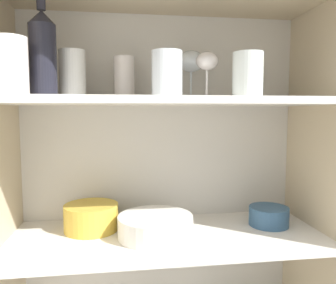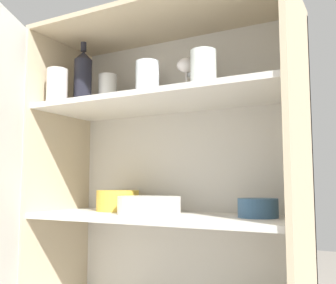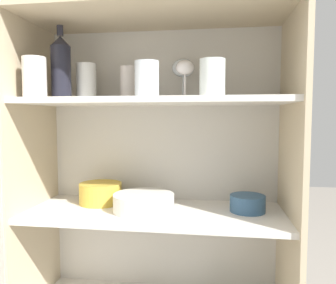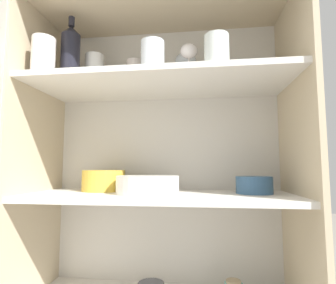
{
  "view_description": "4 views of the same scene",
  "coord_description": "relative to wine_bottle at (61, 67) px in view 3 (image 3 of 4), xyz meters",
  "views": [
    {
      "loc": [
        -0.13,
        -0.78,
        1.05
      ],
      "look_at": [
        -0.0,
        0.18,
        0.96
      ],
      "focal_mm": 35.0,
      "sensor_mm": 36.0,
      "label": 1
    },
    {
      "loc": [
        0.68,
        -1.04,
        0.79
      ],
      "look_at": [
        0.01,
        0.21,
        0.94
      ],
      "focal_mm": 42.0,
      "sensor_mm": 36.0,
      "label": 2
    },
    {
      "loc": [
        0.22,
        -0.99,
        1.03
      ],
      "look_at": [
        0.04,
        0.22,
        0.93
      ],
      "focal_mm": 35.0,
      "sensor_mm": 36.0,
      "label": 3
    },
    {
      "loc": [
        0.15,
        -0.76,
        0.78
      ],
      "look_at": [
        0.03,
        0.19,
        0.87
      ],
      "focal_mm": 28.0,
      "sensor_mm": 36.0,
      "label": 4
    }
  ],
  "objects": [
    {
      "name": "wine_glass_1",
      "position": [
        0.43,
        0.14,
        0.0
      ],
      "size": [
        0.09,
        0.09,
        0.16
      ],
      "color": "white",
      "rests_on": "shelf_board_upper"
    },
    {
      "name": "tumbler_glass_1",
      "position": [
        0.55,
        -0.06,
        -0.06
      ],
      "size": [
        0.08,
        0.08,
        0.12
      ],
      "color": "white",
      "rests_on": "shelf_board_upper"
    },
    {
      "name": "cupboard_top_panel",
      "position": [
        0.34,
        0.03,
        0.18
      ],
      "size": [
        0.97,
        0.39,
        0.02
      ],
      "primitive_type": "cube",
      "color": "#CCB793",
      "rests_on": "cupboard_side_left"
    },
    {
      "name": "tumbler_glass_3",
      "position": [
        0.06,
        0.08,
        -0.05
      ],
      "size": [
        0.08,
        0.08,
        0.14
      ],
      "color": "white",
      "rests_on": "shelf_board_upper"
    },
    {
      "name": "serving_bowl_small",
      "position": [
        0.68,
        0.06,
        -0.49
      ],
      "size": [
        0.13,
        0.13,
        0.06
      ],
      "color": "#33567A",
      "rests_on": "shelf_board_middle"
    },
    {
      "name": "shelf_board_upper",
      "position": [
        0.34,
        0.03,
        -0.13
      ],
      "size": [
        0.94,
        0.35,
        0.02
      ],
      "primitive_type": "cube",
      "color": "silver"
    },
    {
      "name": "shelf_board_middle",
      "position": [
        0.34,
        0.03,
        -0.54
      ],
      "size": [
        0.94,
        0.35,
        0.02
      ],
      "primitive_type": "cube",
      "color": "silver"
    },
    {
      "name": "mixing_bowl_large",
      "position": [
        0.11,
        0.1,
        -0.48
      ],
      "size": [
        0.17,
        0.17,
        0.08
      ],
      "color": "gold",
      "rests_on": "shelf_board_middle"
    },
    {
      "name": "tumbler_glass_4",
      "position": [
        0.22,
        0.14,
        -0.05
      ],
      "size": [
        0.07,
        0.07,
        0.13
      ],
      "color": "silver",
      "rests_on": "shelf_board_upper"
    },
    {
      "name": "cupboard_side_left",
      "position": [
        -0.14,
        0.03,
        -0.52
      ],
      "size": [
        0.02,
        0.39,
        1.38
      ],
      "primitive_type": "cube",
      "color": "#CCB793",
      "rests_on": "ground_plane"
    },
    {
      "name": "wine_bottle",
      "position": [
        0.0,
        0.0,
        0.0
      ],
      "size": [
        0.07,
        0.07,
        0.26
      ],
      "color": "black",
      "rests_on": "shelf_board_upper"
    },
    {
      "name": "cupboard_side_right",
      "position": [
        0.82,
        0.03,
        -0.52
      ],
      "size": [
        0.02,
        0.39,
        1.38
      ],
      "primitive_type": "cube",
      "color": "#CCB793",
      "rests_on": "ground_plane"
    },
    {
      "name": "wine_glass_0",
      "position": [
        0.45,
        0.01,
        -0.02
      ],
      "size": [
        0.07,
        0.07,
        0.13
      ],
      "color": "silver",
      "rests_on": "shelf_board_upper"
    },
    {
      "name": "tumbler_glass_2",
      "position": [
        0.33,
        -0.04,
        -0.05
      ],
      "size": [
        0.08,
        0.08,
        0.12
      ],
      "color": "white",
      "rests_on": "shelf_board_upper"
    },
    {
      "name": "plate_stack_white",
      "position": [
        0.3,
        0.02,
        -0.49
      ],
      "size": [
        0.22,
        0.22,
        0.06
      ],
      "color": "white",
      "rests_on": "shelf_board_middle"
    },
    {
      "name": "tumbler_glass_0",
      "position": [
        -0.06,
        -0.08,
        -0.05
      ],
      "size": [
        0.08,
        0.08,
        0.14
      ],
      "color": "silver",
      "rests_on": "shelf_board_upper"
    },
    {
      "name": "cupboard_back_panel",
      "position": [
        0.34,
        0.21,
        -0.52
      ],
      "size": [
        0.97,
        0.02,
        1.38
      ],
      "primitive_type": "cube",
      "color": "silver",
      "rests_on": "ground_plane"
    }
  ]
}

